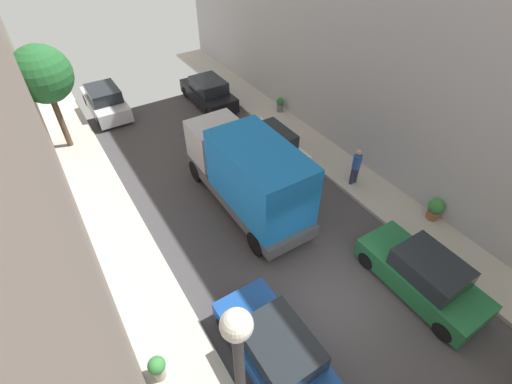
% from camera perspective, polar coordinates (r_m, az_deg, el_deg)
% --- Properties ---
extents(ground, '(32.00, 32.00, 0.00)m').
position_cam_1_polar(ground, '(12.71, 11.48, -15.87)').
color(ground, '#423F42').
extents(sidewalk_left, '(2.00, 44.00, 0.15)m').
position_cam_1_polar(sidewalk_left, '(11.34, -10.20, -27.25)').
color(sidewalk_left, '#B7B2A8').
rests_on(sidewalk_left, ground).
extents(sidewalk_right, '(2.00, 44.00, 0.15)m').
position_cam_1_polar(sidewalk_right, '(15.54, 25.51, -6.09)').
color(sidewalk_right, '#B7B2A8').
rests_on(sidewalk_right, ground).
extents(parked_car_left_2, '(1.78, 4.20, 1.57)m').
position_cam_1_polar(parked_car_left_2, '(10.84, 3.32, -23.55)').
color(parked_car_left_2, '#194799').
rests_on(parked_car_left_2, ground).
extents(parked_car_left_3, '(1.78, 4.20, 1.57)m').
position_cam_1_polar(parked_car_left_3, '(22.93, -22.39, 12.93)').
color(parked_car_left_3, silver).
rests_on(parked_car_left_3, ground).
extents(parked_car_right_1, '(1.78, 4.20, 1.57)m').
position_cam_1_polar(parked_car_right_1, '(13.24, 24.55, -11.69)').
color(parked_car_right_1, '#1E6638').
rests_on(parked_car_right_1, ground).
extents(parked_car_right_2, '(1.78, 4.20, 1.57)m').
position_cam_1_polar(parked_car_right_2, '(17.51, 2.25, 7.27)').
color(parked_car_right_2, white).
rests_on(parked_car_right_2, ground).
extents(parked_car_right_3, '(1.78, 4.20, 1.57)m').
position_cam_1_polar(parked_car_right_3, '(22.40, -7.40, 15.07)').
color(parked_car_right_3, black).
rests_on(parked_car_right_3, ground).
extents(delivery_truck, '(2.26, 6.60, 3.38)m').
position_cam_1_polar(delivery_truck, '(14.07, -1.29, 2.96)').
color(delivery_truck, '#4C4C51').
rests_on(delivery_truck, ground).
extents(pedestrian, '(0.40, 0.36, 1.72)m').
position_cam_1_polar(pedestrian, '(16.19, 15.32, 3.97)').
color(pedestrian, '#2D334C').
rests_on(pedestrian, sidewalk_right).
extents(street_tree_0, '(2.54, 2.54, 4.96)m').
position_cam_1_polar(street_tree_0, '(19.20, -30.26, 15.47)').
color(street_tree_0, brown).
rests_on(street_tree_0, sidewalk_left).
extents(potted_plant_1, '(0.48, 0.48, 0.87)m').
position_cam_1_polar(potted_plant_1, '(11.05, -15.09, -24.88)').
color(potted_plant_1, '#B2A899').
rests_on(potted_plant_1, sidewalk_left).
extents(potted_plant_2, '(0.42, 0.42, 0.83)m').
position_cam_1_polar(potted_plant_2, '(21.32, 3.79, 13.49)').
color(potted_plant_2, slate).
rests_on(potted_plant_2, sidewalk_right).
extents(potted_plant_4, '(0.60, 0.60, 0.94)m').
position_cam_1_polar(potted_plant_4, '(15.83, 26.12, -2.30)').
color(potted_plant_4, brown).
rests_on(potted_plant_4, sidewalk_right).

